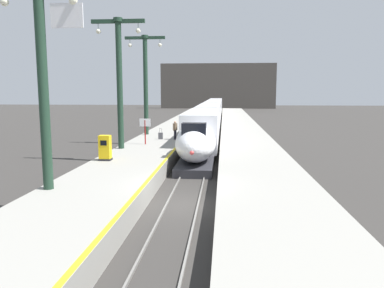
{
  "coord_description": "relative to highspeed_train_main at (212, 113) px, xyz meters",
  "views": [
    {
      "loc": [
        1.91,
        -17.21,
        5.41
      ],
      "look_at": [
        -0.24,
        8.21,
        1.8
      ],
      "focal_mm": 35.03,
      "sensor_mm": 36.0,
      "label": 1
    }
  ],
  "objects": [
    {
      "name": "rolling_suitcase",
      "position": [
        -3.81,
        -25.7,
        -0.62
      ],
      "size": [
        0.4,
        0.22,
        0.98
      ],
      "color": "#4C4C51",
      "rests_on": "platform_left"
    },
    {
      "name": "highspeed_train_main",
      "position": [
        0.0,
        0.0,
        0.0
      ],
      "size": [
        2.92,
        75.34,
        3.6
      ],
      "color": "silver",
      "rests_on": "ground"
    },
    {
      "name": "ticket_machine_yellow",
      "position": [
        -5.55,
        -36.45,
        -0.18
      ],
      "size": [
        0.76,
        0.62,
        1.6
      ],
      "color": "yellow",
      "rests_on": "platform_left"
    },
    {
      "name": "ground_plane",
      "position": [
        0.0,
        -42.11,
        -1.97
      ],
      "size": [
        260.0,
        260.0,
        0.0
      ],
      "primitive_type": "plane",
      "color": "#33302D"
    },
    {
      "name": "station_column_mid",
      "position": [
        -5.9,
        -31.45,
        4.87
      ],
      "size": [
        4.0,
        0.68,
        9.69
      ],
      "color": "#1E3828",
      "rests_on": "platform_left"
    },
    {
      "name": "departure_info_board",
      "position": [
        -4.53,
        -29.04,
        0.58
      ],
      "size": [
        0.9,
        0.1,
        2.12
      ],
      "color": "maroon",
      "rests_on": "platform_left"
    },
    {
      "name": "rail_main_right",
      "position": [
        0.75,
        -14.61,
        -1.91
      ],
      "size": [
        0.08,
        110.0,
        0.12
      ],
      "primitive_type": "cube",
      "color": "slate",
      "rests_on": "ground"
    },
    {
      "name": "platform_left",
      "position": [
        -4.05,
        -17.36,
        -1.45
      ],
      "size": [
        4.8,
        110.0,
        1.05
      ],
      "primitive_type": "cube",
      "color": "gray",
      "rests_on": "ground"
    },
    {
      "name": "platform_left_safety_stripe",
      "position": [
        -1.77,
        -17.36,
        -0.92
      ],
      "size": [
        0.2,
        107.8,
        0.01
      ],
      "primitive_type": "cube",
      "color": "yellow",
      "rests_on": "platform_left"
    },
    {
      "name": "station_column_far",
      "position": [
        -5.9,
        -21.97,
        4.93
      ],
      "size": [
        4.0,
        0.68,
        9.81
      ],
      "color": "#1E3828",
      "rests_on": "platform_left"
    },
    {
      "name": "passenger_near_edge",
      "position": [
        -2.46,
        -25.76,
        0.07
      ],
      "size": [
        0.38,
        0.5,
        1.69
      ],
      "color": "#23232D",
      "rests_on": "platform_left"
    },
    {
      "name": "rail_main_left",
      "position": [
        -0.75,
        -14.61,
        -1.91
      ],
      "size": [
        0.08,
        110.0,
        0.12
      ],
      "primitive_type": "cube",
      "color": "slate",
      "rests_on": "ground"
    },
    {
      "name": "station_column_near",
      "position": [
        -5.84,
        -43.53,
        4.63
      ],
      "size": [
        4.0,
        0.68,
        9.05
      ],
      "color": "#1E3828",
      "rests_on": "platform_left"
    },
    {
      "name": "platform_right",
      "position": [
        4.05,
        -17.36,
        -1.45
      ],
      "size": [
        4.8,
        110.0,
        1.05
      ],
      "primitive_type": "cube",
      "color": "gray",
      "rests_on": "ground"
    },
    {
      "name": "terminus_back_wall",
      "position": [
        0.0,
        59.89,
        5.03
      ],
      "size": [
        36.0,
        2.0,
        14.0
      ],
      "primitive_type": "cube",
      "color": "#4C4742",
      "rests_on": "ground"
    }
  ]
}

